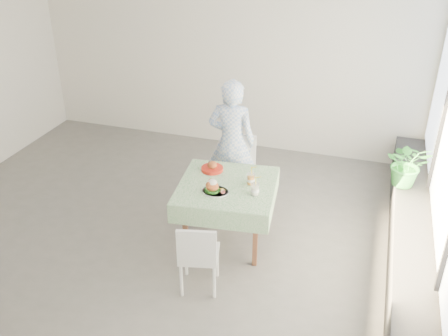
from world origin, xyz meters
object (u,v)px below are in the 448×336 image
(cafe_table, at_px, (227,206))
(diner, at_px, (232,143))
(chair_near, at_px, (199,267))
(potted_plant, at_px, (408,164))
(juice_cup_orange, at_px, (251,179))
(chair_far, at_px, (236,186))
(main_dish, at_px, (214,188))

(cafe_table, distance_m, diner, 0.98)
(chair_near, height_order, potted_plant, potted_plant)
(chair_near, xyz_separation_m, potted_plant, (1.91, 1.87, 0.53))
(juice_cup_orange, bearing_deg, chair_far, 118.83)
(cafe_table, height_order, chair_far, chair_far)
(diner, xyz_separation_m, main_dish, (0.13, -1.08, -0.03))
(cafe_table, height_order, chair_near, chair_near)
(potted_plant, bearing_deg, juice_cup_orange, -150.11)
(chair_far, xyz_separation_m, diner, (-0.10, 0.14, 0.54))
(juice_cup_orange, height_order, potted_plant, potted_plant)
(juice_cup_orange, xyz_separation_m, potted_plant, (1.64, 0.94, -0.02))
(main_dish, height_order, juice_cup_orange, juice_cup_orange)
(main_dish, xyz_separation_m, juice_cup_orange, (0.33, 0.29, 0.01))
(cafe_table, distance_m, chair_near, 0.87)
(chair_far, distance_m, juice_cup_orange, 0.91)
(diner, height_order, juice_cup_orange, diner)
(cafe_table, relative_size, potted_plant, 2.05)
(chair_far, height_order, diner, diner)
(diner, bearing_deg, juice_cup_orange, 117.75)
(diner, xyz_separation_m, juice_cup_orange, (0.46, -0.79, -0.02))
(chair_near, relative_size, potted_plant, 1.43)
(chair_far, xyz_separation_m, main_dish, (0.03, -0.94, 0.51))
(chair_far, xyz_separation_m, juice_cup_orange, (0.36, -0.66, 0.52))
(chair_near, xyz_separation_m, main_dish, (-0.06, 0.65, 0.54))
(chair_near, bearing_deg, juice_cup_orange, 73.95)
(diner, bearing_deg, chair_near, 94.02)
(main_dish, bearing_deg, juice_cup_orange, 40.84)
(cafe_table, bearing_deg, chair_far, 98.89)
(cafe_table, relative_size, juice_cup_orange, 4.45)
(cafe_table, bearing_deg, diner, 103.59)
(chair_far, height_order, main_dish, chair_far)
(main_dish, distance_m, potted_plant, 2.32)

